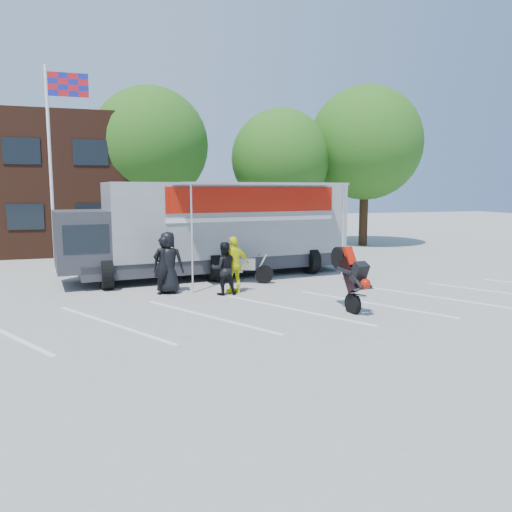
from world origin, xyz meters
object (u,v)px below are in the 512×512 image
flagpole (56,143)px  parked_motorcycle (243,283)px  transporter_truck (217,275)px  spectator_leather_a (168,263)px  tree_mid (281,159)px  stunt_bike_rider (340,308)px  tree_left (150,145)px  spectator_leather_b (163,265)px  tree_right (366,143)px  spectator_hivis (234,265)px  spectator_leather_c (224,268)px

flagpole → parked_motorcycle: (6.21, -4.80, -5.05)m
transporter_truck → spectator_leather_a: 3.64m
tree_mid → stunt_bike_rider: bearing=-104.0°
stunt_bike_rider → spectator_leather_a: (-4.23, 3.49, 0.98)m
parked_motorcycle → spectator_leather_a: bearing=132.8°
flagpole → tree_left: bearing=54.7°
stunt_bike_rider → spectator_leather_b: bearing=135.9°
spectator_leather_a → spectator_leather_b: bearing=38.8°
tree_right → parked_motorcycle: size_ratio=4.23×
stunt_bike_rider → tree_right: bearing=51.9°
tree_mid → stunt_bike_rider: tree_mid is taller
tree_mid → flagpole: bearing=-156.0°
spectator_leather_b → tree_right: bearing=-165.1°
flagpole → tree_left: size_ratio=0.93×
tree_mid → tree_right: size_ratio=0.84×
flagpole → spectator_leather_a: size_ratio=4.09×
tree_left → transporter_truck: 10.70m
stunt_bike_rider → spectator_leather_a: size_ratio=0.97×
tree_right → transporter_truck: bearing=-144.5°
tree_mid → tree_right: 5.11m
spectator_hivis → stunt_bike_rider: bearing=115.8°
tree_left → spectator_leather_c: (0.85, -12.49, -4.74)m
spectator_leather_b → spectator_leather_c: bearing=135.3°
stunt_bike_rider → spectator_leather_c: spectator_leather_c is taller
flagpole → spectator_leather_a: (3.48, -5.74, -4.07)m
spectator_leather_a → stunt_bike_rider: bearing=157.5°
spectator_leather_a → flagpole: bearing=-41.8°
transporter_truck → spectator_hivis: bearing=-100.2°
tree_right → spectator_leather_b: bearing=-141.5°
tree_mid → spectator_hivis: bearing=-117.0°
tree_right → spectator_leather_c: bearing=-135.4°
spectator_leather_a → tree_mid: bearing=-108.9°
spectator_leather_c → spectator_hivis: (0.37, 0.13, 0.08)m
tree_mid → spectator_hivis: 13.37m
parked_motorcycle → stunt_bike_rider: size_ratio=1.13×
tree_left → spectator_leather_b: (-0.94, -11.81, -4.66)m
spectator_hivis → spectator_leather_c: bearing=7.5°
spectator_leather_c → spectator_leather_a: bearing=-22.1°
tree_left → spectator_leather_c: size_ratio=5.24×
tree_left → spectator_leather_b: 12.72m
flagpole → stunt_bike_rider: bearing=-50.1°
flagpole → spectator_leather_c: bearing=-51.9°
parked_motorcycle → spectator_leather_c: size_ratio=1.31×
tree_right → spectator_leather_b: (-12.94, -10.31, -4.97)m
transporter_truck → spectator_leather_c: (-0.60, -3.47, 0.82)m
tree_left → parked_motorcycle: tree_left is taller
stunt_bike_rider → spectator_leather_c: bearing=127.5°
parked_motorcycle → stunt_bike_rider: (1.50, -4.43, 0.00)m
transporter_truck → spectator_hivis: spectator_hivis is taller
spectator_leather_c → tree_left: bearing=-83.2°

